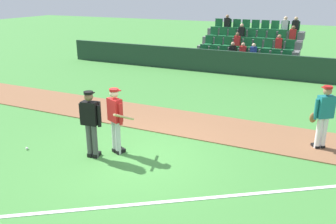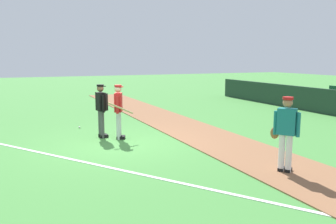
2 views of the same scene
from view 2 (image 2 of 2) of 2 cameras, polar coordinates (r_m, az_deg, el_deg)
The scene contains 7 objects.
ground_plane at distance 11.08m, azimuth -7.64°, elevation -4.96°, with size 80.00×80.00×0.00m, color #42843A.
infield_dirt_path at distance 12.15m, azimuth 5.45°, elevation -3.62°, with size 28.00×2.19×0.03m, color brown.
foul_line_chalk at distance 8.18m, azimuth -5.14°, elevation -9.91°, with size 12.00×0.10×0.01m, color white.
batter_red_jersey at distance 11.43m, azimuth -8.01°, elevation 0.40°, with size 0.61×0.80×1.76m.
umpire_home_plate at distance 11.73m, azimuth -10.75°, elevation 0.70°, with size 0.59×0.34×1.76m.
runner_teal_jersey at distance 8.41m, azimuth 18.55°, elevation -3.06°, with size 0.62×0.46×1.76m.
baseball at distance 13.63m, azimuth -14.18°, elevation -2.39°, with size 0.07×0.07×0.07m, color white.
Camera 2 is at (10.35, -2.94, 2.63)m, focal length 37.58 mm.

